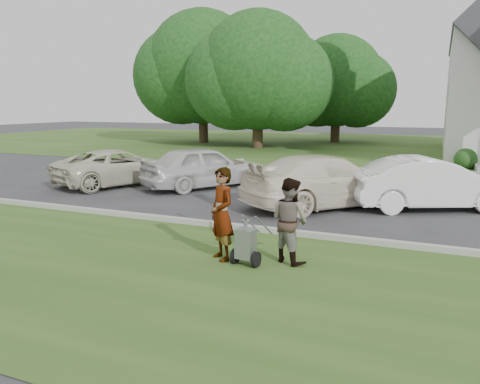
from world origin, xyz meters
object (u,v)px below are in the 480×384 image
Objects in this scene: car_a at (118,167)px; car_c at (326,181)px; car_b at (203,167)px; tree_left at (258,76)px; person_right at (290,221)px; parking_meter_near at (222,198)px; tree_far at (202,73)px; striping_cart at (246,245)px; person_left at (222,215)px; car_d at (430,183)px; tree_back at (337,85)px.

car_c is at bearing -163.15° from car_a.
tree_left is at bearing -43.00° from car_b.
person_right reaches higher than parking_meter_near.
striping_cart is (14.89, -26.84, -5.26)m from tree_far.
parking_meter_near is (-1.44, 1.98, 0.46)m from striping_cart.
person_left is at bearing 44.00° from person_right.
parking_meter_near is 0.30× the size of car_b.
car_c is (1.64, 4.08, -0.09)m from parking_meter_near.
tree_left is 17.33m from car_b.
car_d is (3.77, 6.76, -0.16)m from person_left.
person_right is at bearing -59.31° from tree_far.
tree_back reaches higher than person_left.
car_b is at bearing 158.21° from person_left.
car_a is at bearing 64.42° from car_d.
parking_meter_near is (3.44, -29.85, -3.84)m from tree_back.
tree_left is 17.56m from car_a.
tree_left reaches higher than parking_meter_near.
tree_far reaches higher than car_c.
person_left is 0.40× the size of car_b.
tree_back is 24.61m from car_b.
car_c reaches higher than striping_cart.
car_c is at bearing 79.60° from car_d.
car_b is at bearing 121.54° from parking_meter_near.
tree_back is at bearing 26.56° from tree_far.
tree_far is (-6.00, 3.00, 0.58)m from tree_left.
parking_meter_near reaches higher than striping_cart.
person_left is 0.39× the size of car_d.
car_d is (12.08, -16.94, -4.32)m from tree_left.
tree_back is 6.80× the size of parking_meter_near.
person_left reaches higher than striping_cart.
car_c is (5.05, -1.48, -0.00)m from car_b.
tree_far is 6.14× the size of person_left.
tree_left is at bearing -40.69° from person_right.
tree_back is 32.21m from person_left.
parking_meter_near is (-2.16, 1.45, 0.03)m from person_right.
car_d reaches higher than striping_cart.
tree_far reaches higher than tree_left.
tree_back is at bearing -75.60° from car_a.
car_d is at bearing -157.65° from car_a.
car_a is at bearing 44.58° from car_b.
tree_left is 1.92× the size of car_c.
car_d is (18.08, -19.94, -4.90)m from tree_far.
car_d is at bearing -84.38° from person_right.
tree_far is at bearing 16.40° from car_d.
tree_far is 10.43× the size of striping_cart.
person_right is at bearing 55.32° from person_left.
parking_meter_near is 8.39m from car_a.
person_left is at bearing 161.04° from car_a.
tree_back is at bearing 104.64° from striping_cart.
person_left is at bearing -70.68° from tree_left.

